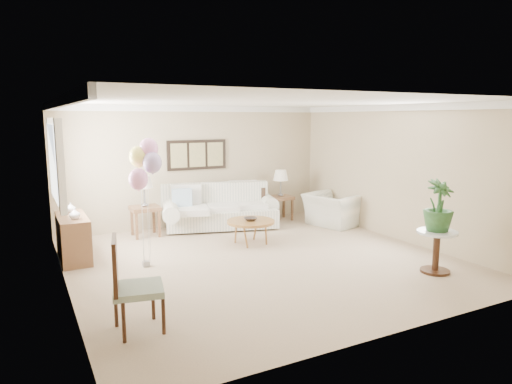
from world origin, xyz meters
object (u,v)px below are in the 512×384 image
at_px(balloon_cluster, 145,163).
at_px(armchair, 333,210).
at_px(sofa, 220,210).
at_px(accent_chair, 131,283).
at_px(coffee_table, 251,222).

bearing_deg(balloon_cluster, armchair, 11.94).
height_order(sofa, balloon_cluster, balloon_cluster).
distance_m(accent_chair, balloon_cluster, 2.55).
bearing_deg(armchair, sofa, 52.42).
bearing_deg(accent_chair, balloon_cluster, 71.30).
relative_size(sofa, coffee_table, 3.14).
bearing_deg(armchair, balloon_cluster, 87.10).
bearing_deg(balloon_cluster, accent_chair, -108.70).
relative_size(armchair, balloon_cluster, 0.53).
bearing_deg(sofa, accent_chair, -124.59).
relative_size(coffee_table, accent_chair, 0.82).
bearing_deg(balloon_cluster, sofa, 42.28).
relative_size(coffee_table, armchair, 0.83).
xyz_separation_m(sofa, balloon_cluster, (-2.06, -1.87, 1.29)).
height_order(accent_chair, balloon_cluster, balloon_cluster).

